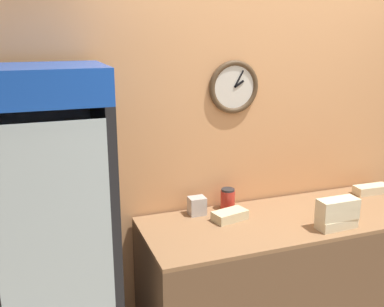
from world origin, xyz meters
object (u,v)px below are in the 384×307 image
object	(u,v)px
sandwich_flat_right	(371,189)
napkin_dispenser	(197,206)
beverage_cooler	(53,228)
condiment_jar	(228,199)
sandwich_stack_top	(338,204)
sandwich_stack_middle	(337,214)
sandwich_flat_left	(230,215)
sandwich_stack_bottom	(336,223)

from	to	relation	value
sandwich_flat_right	napkin_dispenser	size ratio (longest dim) A/B	2.28
beverage_cooler	condiment_jar	distance (m)	1.17
sandwich_stack_top	sandwich_flat_right	world-z (taller)	sandwich_stack_top
sandwich_stack_middle	napkin_dispenser	world-z (taller)	sandwich_stack_middle
sandwich_stack_top	sandwich_flat_right	size ratio (longest dim) A/B	0.93
beverage_cooler	sandwich_flat_left	world-z (taller)	beverage_cooler
sandwich_stack_middle	sandwich_flat_left	size ratio (longest dim) A/B	1.05
sandwich_stack_bottom	sandwich_flat_left	distance (m)	0.66
sandwich_stack_top	condiment_jar	size ratio (longest dim) A/B	1.74
sandwich_stack_top	sandwich_flat_left	xyz separation A→B (m)	(-0.57, 0.34, -0.13)
sandwich_stack_middle	sandwich_flat_left	bearing A→B (deg)	149.25
beverage_cooler	napkin_dispenser	size ratio (longest dim) A/B	16.29
sandwich_stack_bottom	condiment_jar	bearing A→B (deg)	134.69
napkin_dispenser	sandwich_stack_middle	bearing A→B (deg)	-34.08
beverage_cooler	sandwich_stack_bottom	distance (m)	1.69
sandwich_flat_left	condiment_jar	bearing A→B (deg)	70.08
beverage_cooler	sandwich_flat_right	distance (m)	2.30
beverage_cooler	sandwich_flat_right	xyz separation A→B (m)	(2.30, 0.10, -0.09)
beverage_cooler	sandwich_stack_middle	bearing A→B (deg)	-11.08
sandwich_flat_left	napkin_dispenser	xyz separation A→B (m)	(-0.17, 0.16, 0.03)
sandwich_stack_top	napkin_dispenser	xyz separation A→B (m)	(-0.73, 0.50, -0.10)
sandwich_flat_left	condiment_jar	xyz separation A→B (m)	(0.06, 0.17, 0.04)
sandwich_stack_bottom	sandwich_flat_right	world-z (taller)	sandwich_stack_bottom
beverage_cooler	napkin_dispenser	distance (m)	0.94
condiment_jar	napkin_dispenser	xyz separation A→B (m)	(-0.23, -0.01, -0.01)
beverage_cooler	sandwich_stack_top	size ratio (longest dim) A/B	7.68
sandwich_stack_middle	condiment_jar	distance (m)	0.72
beverage_cooler	sandwich_stack_bottom	bearing A→B (deg)	-11.08
sandwich_flat_left	napkin_dispenser	bearing A→B (deg)	136.36
sandwich_stack_top	sandwich_flat_left	world-z (taller)	sandwich_stack_top
sandwich_stack_middle	condiment_jar	world-z (taller)	condiment_jar
beverage_cooler	napkin_dispenser	xyz separation A→B (m)	(0.92, 0.17, -0.06)
sandwich_stack_bottom	sandwich_flat_right	size ratio (longest dim) A/B	0.95
sandwich_stack_bottom	sandwich_stack_middle	world-z (taller)	sandwich_stack_middle
beverage_cooler	sandwich_flat_left	bearing A→B (deg)	0.68
sandwich_flat_right	condiment_jar	distance (m)	1.15
beverage_cooler	sandwich_stack_top	world-z (taller)	beverage_cooler
sandwich_flat_left	sandwich_flat_right	world-z (taller)	same
sandwich_stack_top	sandwich_stack_middle	bearing A→B (deg)	0.00
sandwich_stack_top	condiment_jar	xyz separation A→B (m)	(-0.50, 0.51, -0.09)
sandwich_flat_left	napkin_dispenser	world-z (taller)	napkin_dispenser
sandwich_stack_bottom	sandwich_flat_right	xyz separation A→B (m)	(0.64, 0.42, -0.00)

